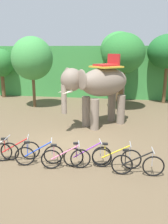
# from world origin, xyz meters

# --- Properties ---
(ground_plane) EXTENTS (80.00, 80.00, 0.00)m
(ground_plane) POSITION_xyz_m (0.00, 0.00, 0.00)
(ground_plane) COLOR brown
(foliage_hedge) EXTENTS (36.00, 6.00, 4.30)m
(foliage_hedge) POSITION_xyz_m (0.00, 13.56, 2.15)
(foliage_hedge) COLOR #3D8E42
(foliage_hedge) RESTS_ON ground
(tree_center) EXTENTS (2.10, 2.10, 4.09)m
(tree_center) POSITION_xyz_m (-8.05, 9.75, 2.90)
(tree_center) COLOR brown
(tree_center) RESTS_ON ground
(tree_far_left) EXTENTS (2.82, 2.82, 4.88)m
(tree_far_left) POSITION_xyz_m (-4.08, 6.72, 3.41)
(tree_far_left) COLOR brown
(tree_far_left) RESTS_ON ground
(tree_center_left) EXTENTS (2.82, 2.82, 5.34)m
(tree_center_left) POSITION_xyz_m (1.72, 9.77, 4.00)
(tree_center_left) COLOR brown
(tree_center_left) RESTS_ON ground
(tree_left) EXTENTS (2.80, 2.80, 5.06)m
(tree_left) POSITION_xyz_m (2.07, 6.82, 3.73)
(tree_left) COLOR brown
(tree_left) RESTS_ON ground
(tree_far_right) EXTENTS (2.96, 2.96, 5.12)m
(tree_far_right) POSITION_xyz_m (5.28, 9.57, 3.85)
(tree_far_right) COLOR brown
(tree_far_right) RESTS_ON ground
(elephant) EXTENTS (3.72, 3.63, 3.78)m
(elephant) POSITION_xyz_m (0.92, 3.15, 2.20)
(elephant) COLOR gray
(elephant) RESTS_ON ground
(bike_red) EXTENTS (1.64, 0.68, 0.92)m
(bike_red) POSITION_xyz_m (-1.64, -1.50, 0.39)
(bike_red) COLOR black
(bike_red) RESTS_ON ground
(bike_blue) EXTENTS (1.65, 0.66, 0.92)m
(bike_blue) POSITION_xyz_m (-0.68, -1.69, 0.39)
(bike_blue) COLOR black
(bike_blue) RESTS_ON ground
(bike_pink) EXTENTS (1.68, 0.56, 0.92)m
(bike_pink) POSITION_xyz_m (0.32, -1.81, 0.39)
(bike_pink) COLOR black
(bike_pink) RESTS_ON ground
(bike_purple) EXTENTS (1.66, 0.64, 0.92)m
(bike_purple) POSITION_xyz_m (1.03, -1.50, 0.39)
(bike_purple) COLOR black
(bike_purple) RESTS_ON ground
(bike_yellow) EXTENTS (1.71, 0.52, 0.92)m
(bike_yellow) POSITION_xyz_m (2.02, -1.48, 0.39)
(bike_yellow) COLOR black
(bike_yellow) RESTS_ON ground
(bike_black) EXTENTS (1.71, 0.52, 0.92)m
(bike_black) POSITION_xyz_m (2.72, -1.88, 0.39)
(bike_black) COLOR black
(bike_black) RESTS_ON ground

